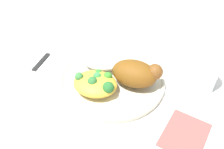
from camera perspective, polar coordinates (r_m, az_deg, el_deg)
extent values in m
plane|color=silver|center=(0.63, 0.00, -1.91)|extent=(2.00, 2.00, 0.00)
cylinder|color=beige|center=(0.63, 0.00, -1.47)|extent=(0.26, 0.26, 0.01)
torus|color=beige|center=(0.62, 0.00, -1.01)|extent=(0.27, 0.27, 0.01)
ellipsoid|color=brown|center=(0.58, 5.15, 0.12)|extent=(0.11, 0.07, 0.06)
sphere|color=brown|center=(0.58, 9.93, 0.63)|extent=(0.04, 0.04, 0.04)
ellipsoid|color=white|center=(0.65, -2.46, 3.38)|extent=(0.10, 0.08, 0.03)
ellipsoid|color=gold|center=(0.58, -3.93, -2.13)|extent=(0.11, 0.09, 0.03)
sphere|color=#306E32|center=(0.56, -4.56, -1.59)|extent=(0.02, 0.02, 0.02)
sphere|color=#3B7B3C|center=(0.58, -7.65, -0.47)|extent=(0.02, 0.02, 0.02)
sphere|color=green|center=(0.58, -3.49, -0.40)|extent=(0.02, 0.02, 0.02)
sphere|color=#2F7F2E|center=(0.60, -3.22, 0.20)|extent=(0.02, 0.02, 0.02)
sphere|color=#27672B|center=(0.55, -0.87, -3.01)|extent=(0.03, 0.03, 0.03)
sphere|color=#39882B|center=(0.58, -1.23, -0.33)|extent=(0.02, 0.02, 0.02)
cube|color=silver|center=(0.68, -14.25, 0.74)|extent=(0.01, 0.11, 0.01)
cube|color=silver|center=(0.73, -11.55, 4.11)|extent=(0.02, 0.03, 0.00)
cube|color=black|center=(0.72, -16.15, 2.98)|extent=(0.01, 0.08, 0.01)
cube|color=silver|center=(0.78, -12.57, 6.95)|extent=(0.02, 0.11, 0.00)
cylinder|color=silver|center=(0.63, 20.55, 0.67)|extent=(0.07, 0.07, 0.10)
cube|color=#DB4C47|center=(0.55, 16.59, -13.19)|extent=(0.10, 0.12, 0.00)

